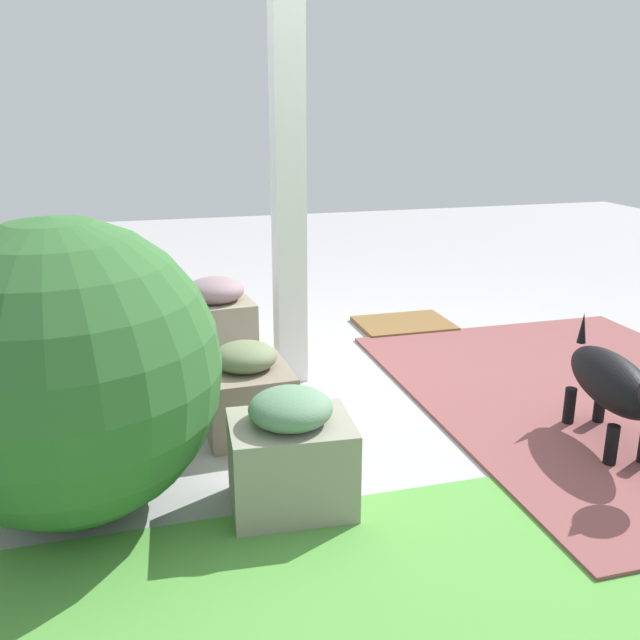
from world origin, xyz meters
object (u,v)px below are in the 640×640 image
(round_shrub, at_px, (67,371))
(dog, at_px, (618,384))
(stone_planter_nearest, at_px, (216,314))
(stone_planter_mid, at_px, (246,392))
(terracotta_pot_spiky, at_px, (39,323))
(stone_planter_far, at_px, (291,454))
(doormat, at_px, (404,324))
(porch_pillar, at_px, (288,145))
(terracotta_pot_broad, at_px, (70,304))
(terracotta_pot_tall, at_px, (115,366))

(round_shrub, bearing_deg, dog, 176.33)
(stone_planter_nearest, xyz_separation_m, round_shrub, (0.72, 1.69, 0.34))
(stone_planter_mid, height_order, terracotta_pot_spiky, terracotta_pot_spiky)
(stone_planter_far, relative_size, round_shrub, 0.43)
(doormat, bearing_deg, round_shrub, 41.27)
(porch_pillar, distance_m, round_shrub, 1.62)
(terracotta_pot_spiky, bearing_deg, stone_planter_mid, 140.16)
(stone_planter_mid, xyz_separation_m, terracotta_pot_broad, (0.82, -1.30, 0.11))
(stone_planter_nearest, bearing_deg, doormat, -178.45)
(porch_pillar, xyz_separation_m, doormat, (-0.94, -0.69, -1.22))
(terracotta_pot_tall, relative_size, dog, 0.86)
(terracotta_pot_tall, bearing_deg, stone_planter_mid, 147.66)
(porch_pillar, height_order, dog, porch_pillar)
(stone_planter_nearest, bearing_deg, terracotta_pot_spiky, 24.86)
(porch_pillar, height_order, terracotta_pot_broad, porch_pillar)
(terracotta_pot_tall, bearing_deg, porch_pillar, -167.21)
(stone_planter_nearest, height_order, stone_planter_mid, stone_planter_nearest)
(terracotta_pot_spiky, xyz_separation_m, terracotta_pot_broad, (-0.11, -0.53, -0.05))
(round_shrub, distance_m, terracotta_pot_tall, 0.90)
(stone_planter_nearest, height_order, terracotta_pot_broad, terracotta_pot_broad)
(stone_planter_nearest, bearing_deg, terracotta_pot_tall, 55.93)
(terracotta_pot_broad, bearing_deg, terracotta_pot_spiky, 77.87)
(porch_pillar, height_order, terracotta_pot_tall, porch_pillar)
(stone_planter_mid, distance_m, dog, 1.59)
(terracotta_pot_spiky, bearing_deg, porch_pillar, 170.29)
(stone_planter_far, xyz_separation_m, doormat, (-1.22, -1.92, -0.20))
(porch_pillar, distance_m, doormat, 1.69)
(porch_pillar, relative_size, stone_planter_far, 5.36)
(stone_planter_mid, bearing_deg, stone_planter_far, 94.51)
(stone_planter_nearest, bearing_deg, porch_pillar, 115.65)
(doormat, bearing_deg, dog, 95.80)
(terracotta_pot_tall, height_order, doormat, terracotta_pot_tall)
(round_shrub, relative_size, doormat, 1.75)
(stone_planter_mid, relative_size, dog, 0.59)
(stone_planter_far, bearing_deg, stone_planter_nearest, -88.99)
(stone_planter_far, bearing_deg, porch_pillar, -102.96)
(terracotta_pot_spiky, height_order, dog, terracotta_pot_spiky)
(porch_pillar, distance_m, terracotta_pot_spiky, 1.56)
(round_shrub, relative_size, terracotta_pot_broad, 2.22)
(terracotta_pot_broad, bearing_deg, porch_pillar, 147.24)
(terracotta_pot_spiky, relative_size, terracotta_pot_broad, 1.52)
(porch_pillar, distance_m, stone_planter_nearest, 1.27)
(stone_planter_nearest, bearing_deg, terracotta_pot_broad, -5.79)
(terracotta_pot_tall, height_order, dog, terracotta_pot_tall)
(round_shrub, bearing_deg, terracotta_pot_tall, -99.02)
(round_shrub, height_order, terracotta_pot_tall, round_shrub)
(dog, bearing_deg, doormat, -84.20)
(round_shrub, bearing_deg, terracotta_pot_spiky, -79.30)
(stone_planter_mid, height_order, terracotta_pot_broad, terracotta_pot_broad)
(terracotta_pot_tall, bearing_deg, terracotta_pot_spiky, -48.78)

